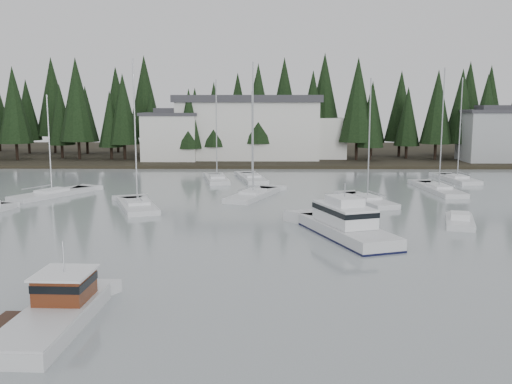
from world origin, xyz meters
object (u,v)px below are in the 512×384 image
house_west (171,136)px  sailboat_3 (439,191)px  lobster_boat_brown (53,315)px  sailboat_13 (252,180)px  sailboat_9 (138,207)px  sailboat_8 (367,202)px  harbor_inn (260,128)px  cabin_cruiser_center (346,228)px  sailboat_0 (457,180)px  runabout_1 (460,223)px  sailboat_10 (217,181)px  house_east_a (494,135)px  sailboat_11 (253,196)px  sailboat_2 (52,196)px

house_west → sailboat_3: (35.93, -31.22, -4.58)m
lobster_boat_brown → sailboat_13: (8.11, 50.05, -0.41)m
sailboat_9 → sailboat_8: bearing=-102.0°
harbor_inn → cabin_cruiser_center: bearing=-83.1°
sailboat_0 → runabout_1: 28.74m
sailboat_13 → cabin_cruiser_center: bearing=-178.0°
sailboat_9 → sailboat_10: size_ratio=1.08×
house_east_a → runabout_1: (-21.94, -48.60, -4.77)m
sailboat_3 → sailboat_10: sailboat_3 is taller
house_west → sailboat_9: (3.51, -42.40, -4.57)m
runabout_1 → lobster_boat_brown: bearing=147.0°
lobster_boat_brown → cabin_cruiser_center: bearing=-39.7°
sailboat_8 → sailboat_9: (-22.76, -3.32, 0.00)m
sailboat_3 → sailboat_11: size_ratio=0.98×
sailboat_13 → sailboat_3: bearing=-125.1°
sailboat_8 → sailboat_3: bearing=-68.8°
sailboat_8 → sailboat_9: sailboat_9 is taller
runabout_1 → sailboat_2: bearing=86.5°
lobster_boat_brown → sailboat_0: (34.96, 49.44, -0.39)m
sailboat_0 → runabout_1: sailboat_0 is taller
lobster_boat_brown → sailboat_9: (-2.57, 29.34, -0.39)m
sailboat_10 → sailboat_13: (4.56, 1.19, -0.02)m
sailboat_0 → sailboat_13: 26.85m
harbor_inn → sailboat_3: sailboat_3 is taller
harbor_inn → sailboat_2: 44.99m
sailboat_0 → sailboat_10: 31.41m
sailboat_0 → sailboat_8: sailboat_0 is taller
sailboat_0 → sailboat_9: (-37.53, -20.10, 0.00)m
sailboat_11 → runabout_1: size_ratio=2.39×
sailboat_0 → runabout_1: size_ratio=2.22×
sailboat_10 → sailboat_11: 13.71m
sailboat_2 → cabin_cruiser_center: bearing=-94.3°
lobster_boat_brown → runabout_1: lobster_boat_brown is taller
sailboat_3 → sailboat_11: (-21.37, -4.47, 0.00)m
sailboat_9 → sailboat_13: bearing=-47.6°
harbor_inn → sailboat_3: 40.78m
house_east_a → runabout_1: size_ratio=1.70×
sailboat_10 → sailboat_11: size_ratio=0.91×
sailboat_8 → sailboat_10: sailboat_10 is taller
sailboat_2 → sailboat_0: bearing=-46.7°
house_east_a → sailboat_3: size_ratio=0.73×
harbor_inn → sailboat_9: size_ratio=2.01×
house_west → sailboat_10: size_ratio=0.70×
sailboat_0 → runabout_1: (-8.98, -27.30, 0.05)m
sailboat_10 → house_east_a: bearing=-73.9°
harbor_inn → sailboat_2: size_ratio=2.57×
sailboat_11 → runabout_1: bearing=-107.4°
sailboat_11 → house_east_a: bearing=-27.6°
sailboat_0 → sailboat_9: 42.57m
harbor_inn → lobster_boat_brown: 75.81m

